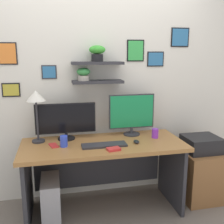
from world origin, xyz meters
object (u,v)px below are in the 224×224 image
object	(u,v)px
water_cup	(64,141)
monitor_left	(66,120)
computer_mouse	(136,142)
desk	(103,160)
printer	(201,144)
desk_lamp	(36,101)
monitor_right	(132,114)
computer_tower_left	(51,199)
drawer_cabinet	(199,174)
keyboard	(104,145)
scissors_tray	(114,149)
cell_phone	(54,145)
pen_cup	(155,133)

from	to	relation	value
water_cup	monitor_left	bearing A→B (deg)	81.80
monitor_left	computer_mouse	distance (m)	0.77
desk	printer	bearing A→B (deg)	-1.36
desk_lamp	printer	xyz separation A→B (m)	(1.76, -0.15, -0.53)
monitor_right	computer_tower_left	size ratio (longest dim) A/B	1.18
water_cup	drawer_cabinet	size ratio (longest dim) A/B	0.20
keyboard	water_cup	bearing A→B (deg)	170.17
desk	scissors_tray	size ratio (longest dim) A/B	13.66
printer	scissors_tray	bearing A→B (deg)	-166.64
printer	monitor_left	bearing A→B (deg)	172.72
computer_mouse	desk_lamp	distance (m)	1.08
printer	computer_tower_left	size ratio (longest dim) A/B	0.89
monitor_right	drawer_cabinet	distance (m)	1.06
water_cup	computer_tower_left	size ratio (longest dim) A/B	0.26
desk_lamp	keyboard	bearing A→B (deg)	-22.81
keyboard	desk	bearing A→B (deg)	86.41
desk_lamp	cell_phone	bearing A→B (deg)	-45.99
computer_mouse	printer	world-z (taller)	computer_mouse
cell_phone	drawer_cabinet	world-z (taller)	cell_phone
keyboard	desk_lamp	xyz separation A→B (m)	(-0.63, 0.27, 0.42)
desk	computer_tower_left	xyz separation A→B (m)	(-0.54, -0.09, -0.33)
cell_phone	monitor_right	bearing A→B (deg)	-1.53
cell_phone	pen_cup	world-z (taller)	pen_cup
monitor_left	printer	distance (m)	1.52
drawer_cabinet	printer	world-z (taller)	printer
monitor_left	water_cup	xyz separation A→B (m)	(-0.03, -0.24, -0.15)
monitor_left	scissors_tray	bearing A→B (deg)	-46.88
monitor_right	drawer_cabinet	bearing A→B (deg)	-13.93
monitor_right	cell_phone	xyz separation A→B (m)	(-0.85, -0.20, -0.23)
monitor_left	monitor_right	distance (m)	0.72
monitor_right	scissors_tray	xyz separation A→B (m)	(-0.30, -0.44, -0.23)
monitor_left	water_cup	distance (m)	0.29
computer_tower_left	computer_mouse	bearing A→B (deg)	-2.65
cell_phone	drawer_cabinet	distance (m)	1.68
drawer_cabinet	printer	xyz separation A→B (m)	(0.00, -0.00, 0.37)
monitor_left	desk_lamp	distance (m)	0.36
computer_mouse	water_cup	distance (m)	0.72
pen_cup	water_cup	bearing A→B (deg)	-175.71
keyboard	desk_lamp	distance (m)	0.80
monitor_right	desk_lamp	xyz separation A→B (m)	(-1.00, -0.04, 0.19)
pen_cup	drawer_cabinet	distance (m)	0.76
desk	water_cup	distance (m)	0.48
keyboard	monitor_right	bearing A→B (deg)	39.94
monitor_right	scissors_tray	world-z (taller)	monitor_right
desk_lamp	computer_tower_left	size ratio (longest dim) A/B	1.23
cell_phone	water_cup	size ratio (longest dim) A/B	1.27
cell_phone	desk	bearing A→B (deg)	-10.52
cell_phone	water_cup	world-z (taller)	water_cup
computer_mouse	drawer_cabinet	size ratio (longest dim) A/B	0.16
monitor_left	drawer_cabinet	world-z (taller)	monitor_left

